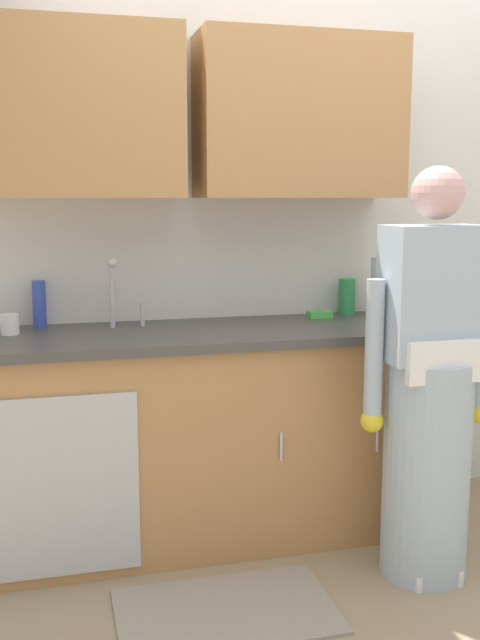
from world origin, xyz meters
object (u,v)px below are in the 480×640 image
object	(u,v)px
bottle_cleaner_spray	(379,287)
person_at_sink	(429,407)
bottle_soap	(39,304)
knife_on_counter	(394,322)
sink	(125,336)
cup_by_sink	(10,324)
bottle_dish_liquid	(347,297)
sponge	(320,314)

from	to	relation	value
bottle_cleaner_spray	person_at_sink	bearing A→B (deg)	-98.58
bottle_soap	knife_on_counter	bearing A→B (deg)	-10.32
sink	knife_on_counter	xyz separation A→B (m)	(1.21, -0.06, 0.02)
person_at_sink	bottle_soap	bearing A→B (deg)	151.56
cup_by_sink	knife_on_counter	world-z (taller)	cup_by_sink
bottle_dish_liquid	knife_on_counter	distance (m)	0.31
bottle_dish_liquid	knife_on_counter	bearing A→B (deg)	-66.90
sink	sponge	distance (m)	0.95
bottle_soap	bottle_cleaner_spray	xyz separation A→B (m)	(1.57, -0.08, 0.04)
bottle_cleaner_spray	sponge	world-z (taller)	bottle_cleaner_spray
person_at_sink	knife_on_counter	size ratio (longest dim) A/B	6.75
sink	knife_on_counter	bearing A→B (deg)	-2.67
cup_by_sink	sink	bearing A→B (deg)	-9.28
cup_by_sink	knife_on_counter	bearing A→B (deg)	-4.53
bottle_cleaner_spray	knife_on_counter	bearing A→B (deg)	-94.61
sink	bottle_cleaner_spray	world-z (taller)	sink
sink	knife_on_counter	size ratio (longest dim) A/B	2.08
cup_by_sink	sponge	bearing A→B (deg)	3.69
person_at_sink	bottle_dish_liquid	bearing A→B (deg)	91.92
person_at_sink	sponge	world-z (taller)	person_at_sink
cup_by_sink	person_at_sink	bearing A→B (deg)	-22.07
sponge	person_at_sink	bearing A→B (deg)	-75.91
bottle_cleaner_spray	cup_by_sink	xyz separation A→B (m)	(-1.69, -0.07, -0.10)
person_at_sink	cup_by_sink	world-z (taller)	person_at_sink
knife_on_counter	sink	bearing A→B (deg)	15.79
knife_on_counter	cup_by_sink	bearing A→B (deg)	13.93
cup_by_sink	knife_on_counter	size ratio (longest dim) A/B	0.36
bottle_dish_liquid	sponge	size ratio (longest dim) A/B	1.59
bottle_dish_liquid	bottle_cleaner_spray	size ratio (longest dim) A/B	0.62
person_at_sink	bottle_soap	distance (m)	1.70
sponge	bottle_cleaner_spray	bearing A→B (deg)	-4.46
person_at_sink	cup_by_sink	distance (m)	1.73
bottle_dish_liquid	cup_by_sink	distance (m)	1.56
knife_on_counter	sponge	world-z (taller)	sponge
bottle_soap	knife_on_counter	size ratio (longest dim) A/B	0.85
person_at_sink	bottle_cleaner_spray	world-z (taller)	person_at_sink
cup_by_sink	knife_on_counter	xyz separation A→B (m)	(1.67, -0.13, -0.04)
bottle_dish_liquid	cup_by_sink	size ratio (longest dim) A/B	2.03
sponge	sink	bearing A→B (deg)	-169.87
bottle_dish_liquid	bottle_soap	size ratio (longest dim) A/B	0.85
person_at_sink	bottle_dish_liquid	world-z (taller)	person_at_sink
bottle_cleaner_spray	knife_on_counter	world-z (taller)	bottle_cleaner_spray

